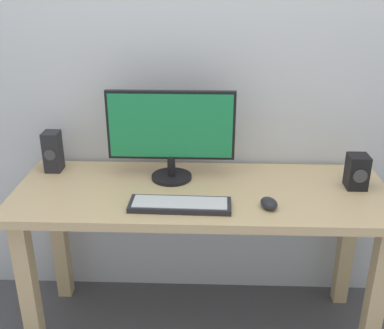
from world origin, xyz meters
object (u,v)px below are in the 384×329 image
object	(u,v)px
desk	(201,214)
speaker_left	(53,151)
monitor	(171,131)
keyboard_primary	(180,205)
speaker_right	(357,172)
mouse	(269,203)

from	to	relation	value
desk	speaker_left	size ratio (longest dim) A/B	8.55
monitor	keyboard_primary	bearing A→B (deg)	-79.04
monitor	speaker_left	world-z (taller)	monitor
speaker_right	speaker_left	xyz separation A→B (m)	(-1.39, 0.14, 0.02)
desk	speaker_left	world-z (taller)	speaker_left
speaker_left	speaker_right	bearing A→B (deg)	-5.77
monitor	mouse	size ratio (longest dim) A/B	6.31
keyboard_primary	speaker_right	bearing A→B (deg)	15.62
speaker_left	desk	bearing A→B (deg)	-14.99
monitor	keyboard_primary	size ratio (longest dim) A/B	1.37
desk	monitor	size ratio (longest dim) A/B	2.88
speaker_right	speaker_left	distance (m)	1.40
mouse	speaker_left	xyz separation A→B (m)	(-0.99, 0.35, 0.08)
speaker_right	speaker_left	world-z (taller)	speaker_left
desk	speaker_right	world-z (taller)	speaker_right
desk	monitor	distance (m)	0.39
monitor	desk	bearing A→B (deg)	-40.98
speaker_left	keyboard_primary	bearing A→B (deg)	-29.58
desk	monitor	xyz separation A→B (m)	(-0.14, 0.12, 0.35)
desk	monitor	bearing A→B (deg)	139.02
keyboard_primary	mouse	distance (m)	0.36
desk	mouse	bearing A→B (deg)	-29.41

